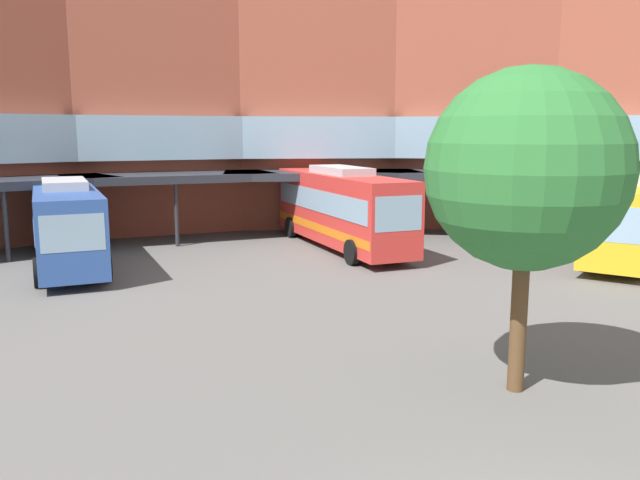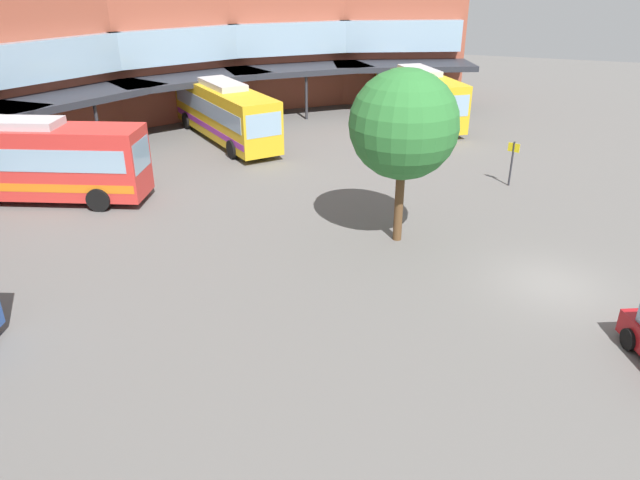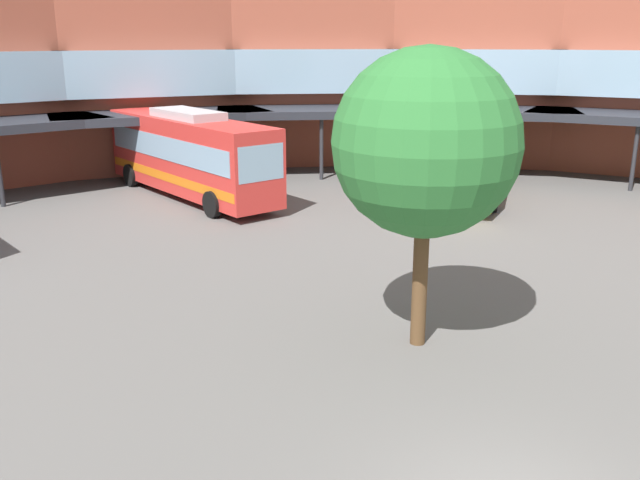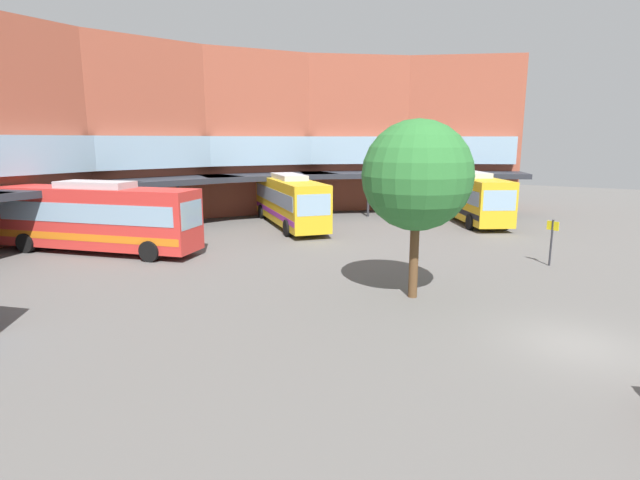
{
  "view_description": "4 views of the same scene",
  "coord_description": "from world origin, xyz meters",
  "px_view_note": "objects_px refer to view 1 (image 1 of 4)",
  "views": [
    {
      "loc": [
        -3.81,
        -6.88,
        5.63
      ],
      "look_at": [
        -1.75,
        12.64,
        2.32
      ],
      "focal_mm": 36.14,
      "sensor_mm": 36.0,
      "label": 1
    },
    {
      "loc": [
        -20.31,
        1.7,
        10.52
      ],
      "look_at": [
        -1.75,
        8.19,
        1.25
      ],
      "focal_mm": 33.25,
      "sensor_mm": 36.0,
      "label": 2
    },
    {
      "loc": [
        -6.26,
        -7.1,
        7.15
      ],
      "look_at": [
        1.51,
        11.2,
        1.25
      ],
      "focal_mm": 38.7,
      "sensor_mm": 36.0,
      "label": 3
    },
    {
      "loc": [
        -16.34,
        -0.67,
        6.2
      ],
      "look_at": [
        2.02,
        10.48,
        1.84
      ],
      "focal_mm": 27.87,
      "sensor_mm": 36.0,
      "label": 4
    }
  ],
  "objects_px": {
    "plaza_tree": "(527,170)",
    "bus_4": "(636,216)",
    "bus_1": "(67,223)",
    "bus_3": "(341,207)"
  },
  "relations": [
    {
      "from": "bus_1",
      "to": "bus_3",
      "type": "bearing_deg",
      "value": 86.49
    },
    {
      "from": "bus_4",
      "to": "plaza_tree",
      "type": "relative_size",
      "value": 1.52
    },
    {
      "from": "plaza_tree",
      "to": "bus_4",
      "type": "bearing_deg",
      "value": 50.76
    },
    {
      "from": "bus_4",
      "to": "bus_1",
      "type": "bearing_deg",
      "value": -52.08
    },
    {
      "from": "bus_4",
      "to": "plaza_tree",
      "type": "xyz_separation_m",
      "value": [
        -11.31,
        -13.84,
        2.94
      ]
    },
    {
      "from": "bus_1",
      "to": "bus_3",
      "type": "distance_m",
      "value": 12.43
    },
    {
      "from": "bus_1",
      "to": "bus_4",
      "type": "bearing_deg",
      "value": 70.27
    },
    {
      "from": "bus_3",
      "to": "plaza_tree",
      "type": "bearing_deg",
      "value": -11.29
    },
    {
      "from": "bus_1",
      "to": "bus_4",
      "type": "height_order",
      "value": "bus_4"
    },
    {
      "from": "bus_3",
      "to": "plaza_tree",
      "type": "relative_size",
      "value": 1.69
    }
  ]
}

